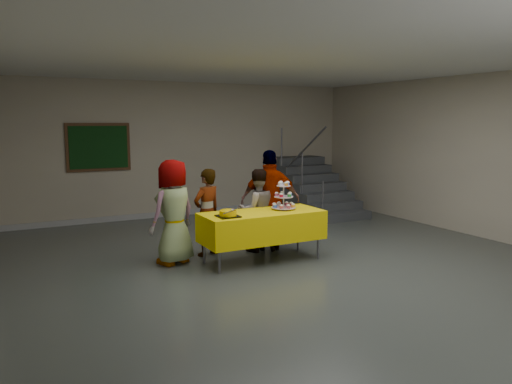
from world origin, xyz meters
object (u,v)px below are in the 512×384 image
Objects in this scene: bear_cake at (228,213)px; schoolchild_c at (257,210)px; cupcake_stand at (284,199)px; staircase at (309,191)px; schoolchild_b at (207,212)px; schoolchild_d at (270,200)px; schoolchild_a at (174,212)px; bake_table at (262,226)px; noticeboard at (99,147)px.

schoolchild_c is at bearing 39.60° from bear_cake.
cupcake_stand is 0.19× the size of staircase.
schoolchild_b is at bearing -144.56° from staircase.
staircase reaches higher than schoolchild_c.
bear_cake is at bearing 54.80° from schoolchild_d.
schoolchild_d is at bearing 158.25° from schoolchild_a.
bear_cake is at bearing -168.81° from bake_table.
bear_cake is 5.05m from staircase.
bear_cake reaches higher than bake_table.
staircase reaches higher than schoolchild_b.
schoolchild_b is at bearing -73.59° from noticeboard.
bake_table is 0.56m from cupcake_stand.
cupcake_stand is at bearing 126.60° from schoolchild_b.
staircase is (3.68, 3.44, -0.34)m from bear_cake.
noticeboard is (-1.00, 4.28, 0.77)m from bear_cake.
schoolchild_d is (0.25, -0.01, 0.15)m from schoolchild_c.
schoolchild_a is 1.69m from schoolchild_d.
schoolchild_d is (0.46, 0.56, 0.28)m from bake_table.
schoolchild_c is at bearing -135.96° from staircase.
bake_table is 0.78× the size of staircase.
cupcake_stand is at bearing 5.35° from bake_table.
staircase is at bearing 43.08° from bear_cake.
noticeboard is (-2.03, 4.12, 0.66)m from cupcake_stand.
bake_table is 0.95m from schoolchild_b.
schoolchild_a is (-1.23, 0.51, 0.23)m from bake_table.
schoolchild_d reaches higher than schoolchild_a.
schoolchild_c is (1.45, 0.06, -0.11)m from schoolchild_a.
bake_table is 0.62m from schoolchild_c.
bake_table is 4.22× the size of cupcake_stand.
noticeboard is at bearing -37.25° from schoolchild_d.
noticeboard reaches higher than schoolchild_b.
bake_table is at bearing -174.65° from cupcake_stand.
schoolchild_b reaches higher than cupcake_stand.
staircase is 1.85× the size of noticeboard.
cupcake_stand is at bearing 8.93° from bear_cake.
cupcake_stand is 1.05m from bear_cake.
schoolchild_b is at bearing 14.86° from schoolchild_d.
bear_cake is 0.23× the size of schoolchild_a.
schoolchild_c is (-0.19, 0.53, -0.26)m from cupcake_stand.
bake_table is 5.25× the size of bear_cake.
schoolchild_c is (0.21, 0.57, 0.13)m from bake_table.
schoolchild_c is at bearing 69.42° from bake_table.
noticeboard is at bearing -55.00° from schoolchild_c.
schoolchild_a is (-1.63, 0.48, -0.15)m from cupcake_stand.
bear_cake is 0.88m from schoolchild_a.
schoolchild_d reaches higher than bear_cake.
schoolchild_b is 0.58× the size of staircase.
schoolchild_d is at bearing 50.67° from bake_table.
schoolchild_a is at bearing 10.05° from schoolchild_c.
schoolchild_d is at bearing -59.81° from noticeboard.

